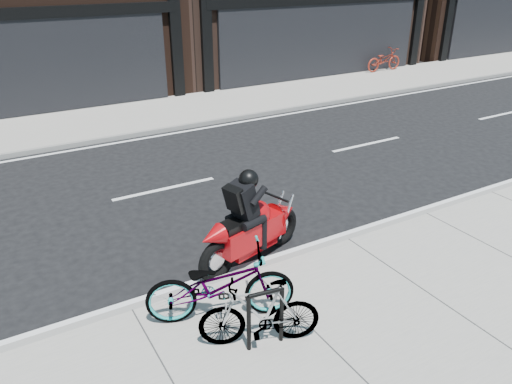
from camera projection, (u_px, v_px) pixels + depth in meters
ground at (202, 226)px, 9.71m from camera, size 120.00×120.00×0.00m
sidewalk_far at (99, 122)px, 15.76m from camera, size 60.00×3.50×0.13m
bike_rack at (265, 314)px, 6.32m from camera, size 0.51×0.12×0.85m
bicycle_front at (220, 285)px, 6.81m from camera, size 2.17×1.42×1.08m
bicycle_rear at (259, 313)px, 6.38m from camera, size 1.63×1.03×0.95m
motorcycle at (255, 223)px, 8.36m from camera, size 2.25×0.92×1.72m
bicycle_far at (384, 60)px, 22.50m from camera, size 1.89×0.67×0.99m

